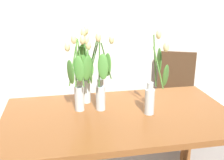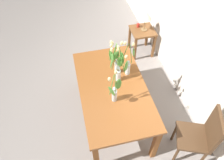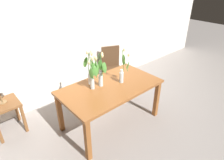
{
  "view_description": "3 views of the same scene",
  "coord_description": "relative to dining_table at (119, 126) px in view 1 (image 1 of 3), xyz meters",
  "views": [
    {
      "loc": [
        -0.38,
        -1.7,
        1.56
      ],
      "look_at": [
        -0.06,
        -0.03,
        1.0
      ],
      "focal_mm": 44.04,
      "sensor_mm": 36.0,
      "label": 1
    },
    {
      "loc": [
        1.8,
        -0.44,
        2.97
      ],
      "look_at": [
        0.06,
        -0.02,
        0.95
      ],
      "focal_mm": 34.48,
      "sensor_mm": 36.0,
      "label": 2
    },
    {
      "loc": [
        -1.73,
        -2.03,
        2.33
      ],
      "look_at": [
        -0.02,
        -0.06,
        0.88
      ],
      "focal_mm": 31.28,
      "sensor_mm": 36.0,
      "label": 3
    }
  ],
  "objects": [
    {
      "name": "tulip_vase_3",
      "position": [
        -0.13,
        0.11,
        0.33
      ],
      "size": [
        0.26,
        0.24,
        0.59
      ],
      "color": "silver",
      "rests_on": "dining_table"
    },
    {
      "name": "room_wall_rear",
      "position": [
        0.0,
        1.29,
        0.7
      ],
      "size": [
        9.0,
        0.1,
        2.7
      ],
      "primitive_type": "cube",
      "color": "silver",
      "rests_on": "ground"
    },
    {
      "name": "tulip_vase_0",
      "position": [
        -0.2,
        0.26,
        0.28
      ],
      "size": [
        0.13,
        0.23,
        0.58
      ],
      "color": "silver",
      "rests_on": "dining_table"
    },
    {
      "name": "tulip_vase_1",
      "position": [
        0.23,
        -0.04,
        0.28
      ],
      "size": [
        0.16,
        0.18,
        0.58
      ],
      "color": "silver",
      "rests_on": "dining_table"
    },
    {
      "name": "dining_chair",
      "position": [
        0.83,
        0.92,
        -0.12
      ],
      "size": [
        0.52,
        0.52,
        0.93
      ],
      "color": "#4C331E",
      "rests_on": "ground"
    },
    {
      "name": "tulip_vase_2",
      "position": [
        -0.25,
        0.1,
        0.32
      ],
      "size": [
        0.2,
        0.18,
        0.56
      ],
      "color": "silver",
      "rests_on": "dining_table"
    },
    {
      "name": "dining_table",
      "position": [
        0.0,
        0.0,
        0.0
      ],
      "size": [
        1.6,
        0.9,
        0.74
      ],
      "color": "brown",
      "rests_on": "ground"
    }
  ]
}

